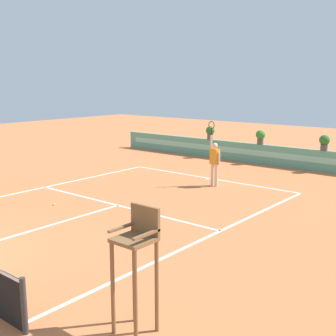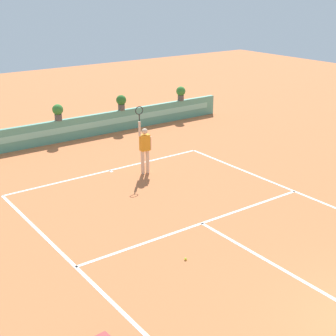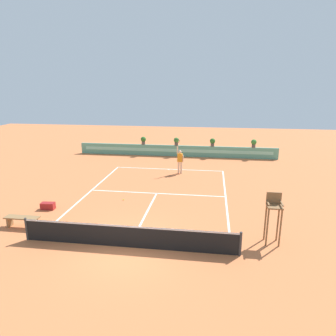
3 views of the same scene
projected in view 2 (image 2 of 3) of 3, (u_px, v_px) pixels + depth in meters
name	position (u px, v px, depth m)	size (l,w,h in m)	color
ground_plane	(211.00, 228.00, 14.39)	(60.00, 60.00, 0.00)	#C66B3D
court_lines	(195.00, 219.00, 14.93)	(8.32, 11.94, 0.01)	white
back_wall_barrier	(59.00, 131.00, 22.09)	(18.00, 0.21, 1.00)	#599E84
tennis_player	(145.00, 147.00, 18.22)	(0.62, 0.26, 2.58)	beige
tennis_ball_near_baseline	(186.00, 259.00, 12.72)	(0.07, 0.07, 0.07)	#CCE033
potted_plant_right	(121.00, 102.00, 23.57)	(0.48, 0.48, 0.72)	#514C47
potted_plant_far_right	(181.00, 92.00, 25.54)	(0.48, 0.48, 0.72)	#514C47
potted_plant_centre	(58.00, 111.00, 21.79)	(0.48, 0.48, 0.72)	#514C47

